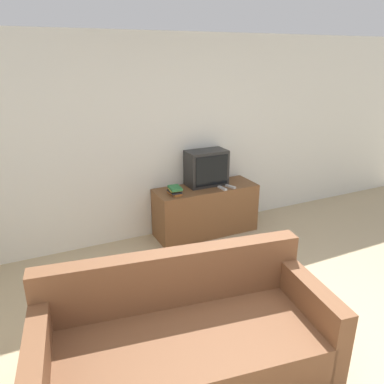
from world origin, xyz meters
TOP-DOWN VIEW (x-y plane):
  - wall_back at (0.00, 3.03)m, footprint 9.00×0.06m
  - tv_stand at (0.45, 2.73)m, footprint 1.39×0.50m
  - television at (0.51, 2.82)m, footprint 0.54×0.31m
  - couch at (-0.84, 0.60)m, footprint 2.25×1.23m
  - book_stack at (-0.03, 2.66)m, footprint 0.15×0.23m
  - remote_on_stand at (0.61, 2.57)m, footprint 0.06×0.16m
  - remote_secondary at (0.74, 2.58)m, footprint 0.09×0.16m

SIDE VIEW (x-z plane):
  - couch at x=-0.84m, z-range -0.15..0.75m
  - tv_stand at x=0.45m, z-range 0.00..0.67m
  - remote_on_stand at x=0.61m, z-range 0.67..0.69m
  - remote_secondary at x=0.74m, z-range 0.67..0.69m
  - book_stack at x=-0.03m, z-range 0.67..0.77m
  - television at x=0.51m, z-range 0.67..1.14m
  - wall_back at x=0.00m, z-range 0.00..2.60m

